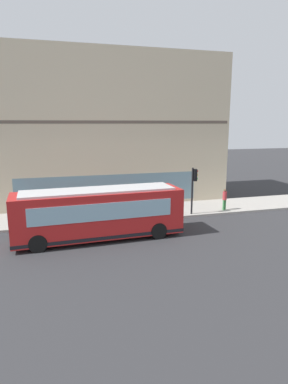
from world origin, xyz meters
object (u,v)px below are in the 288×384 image
fire_hydrant (92,211)px  pedestrian_by_light_pole (112,204)px  traffic_light_near_corner (194,182)px  city_bus_nearside (99,214)px  pedestrian_near_building_entrance (149,196)px  pedestrian_walking_along_curb (225,198)px  pedestrian_near_hydrant (26,208)px

fire_hydrant → pedestrian_by_light_pole: pedestrian_by_light_pole is taller
traffic_light_near_corner → pedestrian_by_light_pole: size_ratio=2.20×
traffic_light_near_corner → fire_hydrant: bearing=78.0°
city_bus_nearside → pedestrian_by_light_pole: city_bus_nearside is taller
traffic_light_near_corner → pedestrian_by_light_pole: 6.34m
traffic_light_near_corner → fire_hydrant: 7.90m
traffic_light_near_corner → city_bus_nearside: bearing=112.6°
traffic_light_near_corner → pedestrian_near_building_entrance: traffic_light_near_corner is taller
pedestrian_walking_along_curb → pedestrian_by_light_pole: pedestrian_walking_along_curb is taller
pedestrian_by_light_pole → city_bus_nearside: bearing=160.1°
fire_hydrant → pedestrian_walking_along_curb: (-1.21, -10.29, 0.62)m
traffic_light_near_corner → pedestrian_walking_along_curb: traffic_light_near_corner is taller
traffic_light_near_corner → fire_hydrant: size_ratio=4.76×
pedestrian_near_building_entrance → city_bus_nearside: bearing=140.8°
city_bus_nearside → traffic_light_near_corner: 8.29m
pedestrian_near_building_entrance → pedestrian_near_hydrant: bearing=100.3°
pedestrian_walking_along_curb → pedestrian_near_building_entrance: pedestrian_walking_along_curb is taller
city_bus_nearside → pedestrian_walking_along_curb: city_bus_nearside is taller
city_bus_nearside → pedestrian_walking_along_curb: size_ratio=5.96×
traffic_light_near_corner → fire_hydrant: (1.58, 7.46, -2.10)m
pedestrian_by_light_pole → pedestrian_near_building_entrance: 3.77m
city_bus_nearside → pedestrian_walking_along_curb: 11.01m
pedestrian_walking_along_curb → pedestrian_near_building_entrance: 6.05m
city_bus_nearside → pedestrian_near_building_entrance: 7.74m
city_bus_nearside → traffic_light_near_corner: (3.16, -7.59, 1.05)m
pedestrian_near_building_entrance → pedestrian_near_hydrant: size_ratio=0.93×
pedestrian_by_light_pole → pedestrian_near_hydrant: 5.99m
fire_hydrant → pedestrian_walking_along_curb: 10.38m
traffic_light_near_corner → pedestrian_near_building_entrance: (2.81, 2.70, -1.53)m
city_bus_nearside → pedestrian_near_building_entrance: bearing=-39.2°
pedestrian_near_hydrant → fire_hydrant: bearing=-84.2°
city_bus_nearside → pedestrian_by_light_pole: bearing=-19.9°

